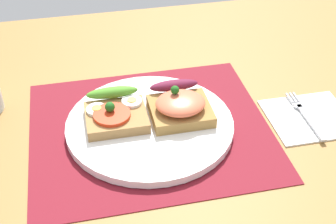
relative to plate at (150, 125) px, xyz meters
The scene contains 7 objects.
ground_plane 2.54cm from the plate, ahead, with size 120.00×90.00×3.20cm, color olive.
placemat 0.79cm from the plate, ahead, with size 38.30×33.53×0.30cm, color maroon.
plate is the anchor object (origin of this frame).
sandwich_egg_tomato 5.96cm from the plate, 160.02° to the left, with size 9.68×9.83×3.93cm.
sandwich_salmon 5.79cm from the plate, ahead, with size 9.71×10.32×5.48cm.
napkin 26.74cm from the plate, ahead, with size 13.72×12.30×0.60cm, color white.
fork 25.97cm from the plate, ahead, with size 1.62×13.13×0.32cm.
Camera 1 is at (-9.78, -58.76, 48.84)cm, focal length 50.67 mm.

